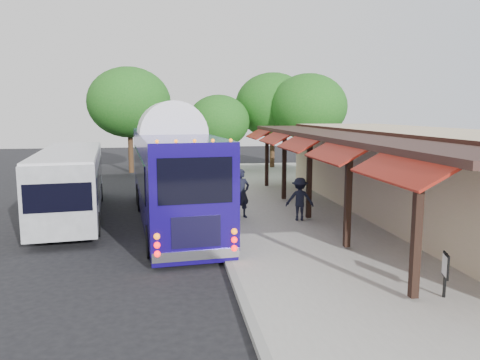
{
  "coord_description": "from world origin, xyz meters",
  "views": [
    {
      "loc": [
        -1.5,
        -13.23,
        4.32
      ],
      "look_at": [
        1.05,
        3.76,
        1.8
      ],
      "focal_mm": 35.0,
      "sensor_mm": 36.0,
      "label": 1
    }
  ],
  "objects_px": {
    "ped_d": "(300,199)",
    "sign_board": "(446,268)",
    "city_bus": "(71,180)",
    "ped_b": "(225,198)",
    "ped_c": "(221,179)",
    "coach_bus": "(172,171)",
    "ped_a": "(242,194)"
  },
  "relations": [
    {
      "from": "ped_d",
      "to": "sign_board",
      "type": "height_order",
      "value": "ped_d"
    },
    {
      "from": "city_bus",
      "to": "sign_board",
      "type": "relative_size",
      "value": 10.26
    },
    {
      "from": "ped_b",
      "to": "ped_c",
      "type": "xyz_separation_m",
      "value": [
        0.33,
        4.57,
        0.13
      ]
    },
    {
      "from": "coach_bus",
      "to": "ped_b",
      "type": "height_order",
      "value": "coach_bus"
    },
    {
      "from": "ped_d",
      "to": "sign_board",
      "type": "xyz_separation_m",
      "value": [
        1.16,
        -7.87,
        -0.14
      ]
    },
    {
      "from": "city_bus",
      "to": "sign_board",
      "type": "bearing_deg",
      "value": -53.19
    },
    {
      "from": "ped_c",
      "to": "sign_board",
      "type": "distance_m",
      "value": 13.85
    },
    {
      "from": "coach_bus",
      "to": "ped_d",
      "type": "height_order",
      "value": "coach_bus"
    },
    {
      "from": "ped_a",
      "to": "ped_d",
      "type": "height_order",
      "value": "ped_a"
    },
    {
      "from": "city_bus",
      "to": "ped_d",
      "type": "relative_size",
      "value": 6.33
    },
    {
      "from": "ped_c",
      "to": "sign_board",
      "type": "xyz_separation_m",
      "value": [
        3.64,
        -13.36,
        -0.2
      ]
    },
    {
      "from": "coach_bus",
      "to": "ped_b",
      "type": "bearing_deg",
      "value": -9.93
    },
    {
      "from": "sign_board",
      "to": "city_bus",
      "type": "bearing_deg",
      "value": 152.34
    },
    {
      "from": "ped_a",
      "to": "coach_bus",
      "type": "bearing_deg",
      "value": 146.59
    },
    {
      "from": "city_bus",
      "to": "ped_a",
      "type": "height_order",
      "value": "city_bus"
    },
    {
      "from": "ped_a",
      "to": "sign_board",
      "type": "bearing_deg",
      "value": -95.45
    },
    {
      "from": "coach_bus",
      "to": "ped_a",
      "type": "xyz_separation_m",
      "value": [
        2.69,
        -0.32,
        -0.89
      ]
    },
    {
      "from": "city_bus",
      "to": "ped_b",
      "type": "height_order",
      "value": "city_bus"
    },
    {
      "from": "coach_bus",
      "to": "ped_c",
      "type": "relative_size",
      "value": 6.62
    },
    {
      "from": "ped_c",
      "to": "ped_a",
      "type": "bearing_deg",
      "value": 76.24
    },
    {
      "from": "ped_d",
      "to": "ped_b",
      "type": "bearing_deg",
      "value": -5.82
    },
    {
      "from": "ped_d",
      "to": "coach_bus",
      "type": "bearing_deg",
      "value": 0.02
    },
    {
      "from": "city_bus",
      "to": "ped_c",
      "type": "height_order",
      "value": "city_bus"
    },
    {
      "from": "ped_a",
      "to": "ped_b",
      "type": "xyz_separation_m",
      "value": [
        -0.64,
        0.18,
        -0.2
      ]
    },
    {
      "from": "ped_b",
      "to": "ped_d",
      "type": "height_order",
      "value": "ped_d"
    },
    {
      "from": "coach_bus",
      "to": "ped_c",
      "type": "height_order",
      "value": "coach_bus"
    },
    {
      "from": "ped_d",
      "to": "sign_board",
      "type": "bearing_deg",
      "value": 110.83
    },
    {
      "from": "ped_b",
      "to": "ped_c",
      "type": "distance_m",
      "value": 4.58
    },
    {
      "from": "ped_a",
      "to": "ped_b",
      "type": "distance_m",
      "value": 0.7
    },
    {
      "from": "ped_a",
      "to": "sign_board",
      "type": "height_order",
      "value": "ped_a"
    },
    {
      "from": "ped_a",
      "to": "ped_c",
      "type": "bearing_deg",
      "value": 67.29
    },
    {
      "from": "ped_b",
      "to": "sign_board",
      "type": "bearing_deg",
      "value": 122.23
    }
  ]
}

